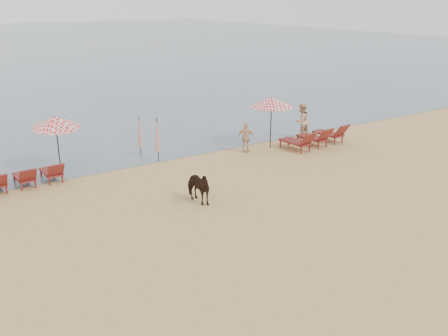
% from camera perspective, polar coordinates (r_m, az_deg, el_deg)
% --- Properties ---
extents(ground, '(120.00, 120.00, 0.00)m').
position_cam_1_polar(ground, '(15.55, 10.22, -8.88)').
color(ground, tan).
rests_on(ground, ground).
extents(lounger_cluster_left, '(3.92, 1.76, 0.61)m').
position_cam_1_polar(lounger_cluster_left, '(21.25, -23.17, -1.18)').
color(lounger_cluster_left, maroon).
rests_on(lounger_cluster_left, ground).
extents(lounger_cluster_right, '(3.41, 2.22, 0.71)m').
position_cam_1_polar(lounger_cluster_right, '(25.68, 10.47, 3.53)').
color(lounger_cluster_right, maroon).
rests_on(lounger_cluster_right, ground).
extents(umbrella_open_left_b, '(2.00, 2.03, 2.54)m').
position_cam_1_polar(umbrella_open_left_b, '(22.27, -18.71, 5.02)').
color(umbrella_open_left_b, black).
rests_on(umbrella_open_left_b, ground).
extents(umbrella_open_right, '(2.12, 2.12, 2.59)m').
position_cam_1_polar(umbrella_open_right, '(24.69, 5.45, 7.52)').
color(umbrella_open_right, black).
rests_on(umbrella_open_right, ground).
extents(umbrella_closed_left, '(0.25, 0.25, 2.09)m').
position_cam_1_polar(umbrella_closed_left, '(22.86, -7.62, 3.82)').
color(umbrella_closed_left, black).
rests_on(umbrella_closed_left, ground).
extents(umbrella_closed_right, '(0.24, 0.24, 1.96)m').
position_cam_1_polar(umbrella_closed_right, '(23.77, -9.62, 4.11)').
color(umbrella_closed_right, black).
rests_on(umbrella_closed_right, ground).
extents(cow, '(0.83, 1.54, 1.25)m').
position_cam_1_polar(cow, '(18.24, -3.13, -2.15)').
color(cow, black).
rests_on(cow, ground).
extents(beachgoer_right_a, '(1.02, 0.85, 1.90)m').
position_cam_1_polar(beachgoer_right_a, '(26.94, 8.84, 5.34)').
color(beachgoer_right_a, tan).
rests_on(beachgoer_right_a, ground).
extents(beachgoer_right_b, '(0.88, 0.88, 1.50)m').
position_cam_1_polar(beachgoer_right_b, '(24.19, 2.54, 3.50)').
color(beachgoer_right_b, '#D7AE86').
rests_on(beachgoer_right_b, ground).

